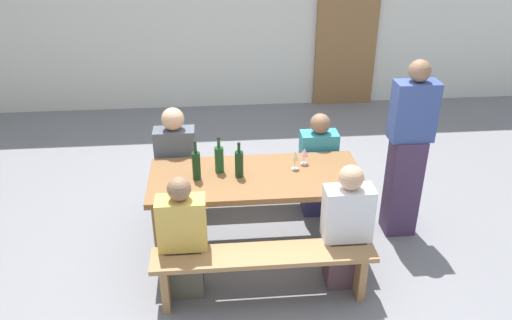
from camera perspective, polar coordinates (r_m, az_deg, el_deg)
ground_plane at (r=4.93m, az=0.00°, el=-9.31°), size 24.00×24.00×0.00m
wooden_door at (r=7.94m, az=9.85°, el=13.25°), size 0.90×0.06×2.10m
tasting_table at (r=4.56m, az=0.00°, el=-2.61°), size 1.84×0.79×0.75m
bench_near at (r=4.17m, az=0.88°, el=-11.18°), size 1.74×0.30×0.45m
bench_far at (r=5.32m, az=-0.67°, el=-1.81°), size 1.74×0.30×0.45m
wine_bottle_0 at (r=4.45m, az=-1.84°, el=-0.40°), size 0.07×0.07×0.32m
wine_bottle_1 at (r=4.44m, az=-6.51°, el=-0.54°), size 0.07×0.07×0.36m
wine_bottle_2 at (r=4.54m, az=-4.02°, el=0.14°), size 0.08×0.08×0.33m
wine_glass_0 at (r=4.58m, az=4.28°, el=0.40°), size 0.06×0.06×0.18m
wine_glass_1 at (r=4.68m, az=5.27°, el=0.80°), size 0.07×0.07×0.16m
seated_guest_near_0 at (r=4.19m, az=-7.94°, el=-8.70°), size 0.38×0.24×1.06m
seated_guest_near_1 at (r=4.30m, az=9.78°, el=-7.50°), size 0.39×0.24×1.10m
seated_guest_far_0 at (r=5.09m, az=-8.63°, el=-0.85°), size 0.38×0.24×1.18m
seated_guest_far_1 at (r=5.20m, az=6.71°, el=-0.76°), size 0.36×0.24×1.07m
standing_host at (r=4.92m, az=16.14°, el=0.63°), size 0.38×0.24×1.70m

